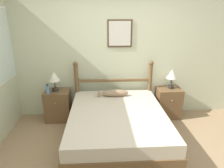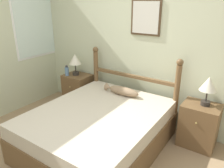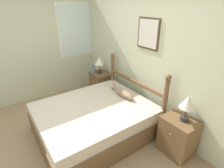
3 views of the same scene
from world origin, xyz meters
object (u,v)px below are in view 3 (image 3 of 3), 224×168
Objects in this scene: nightstand_left at (101,85)px; table_lamp_right at (188,104)px; bed at (95,120)px; nightstand_right at (178,136)px; bottle at (93,69)px; fish_pillow at (123,93)px; table_lamp_left at (99,62)px.

table_lamp_right reaches higher than nightstand_left.
bed is 1.42m from nightstand_right.
bottle is (-2.47, -0.15, -0.19)m from table_lamp_right.
fish_pillow is (-0.02, 0.65, 0.35)m from bed.
nightstand_left is 3.12× the size of bottle.
table_lamp_right is 2.48m from bottle.
bottle is at bearing -137.69° from nightstand_left.
fish_pillow reaches higher than nightstand_right.
nightstand_right reaches higher than bed.
table_lamp_left is 2.35m from table_lamp_right.
nightstand_right is 2.39m from table_lamp_left.
nightstand_left is 0.45m from bottle.
nightstand_left is at bearing 42.31° from bottle.
table_lamp_left is 2.01× the size of bottle.
bottle reaches higher than fish_pillow.
table_lamp_left is at bearing -179.23° from table_lamp_right.
fish_pillow is at bearing -170.01° from table_lamp_right.
nightstand_right is at bearing 0.18° from table_lamp_left.
bottle is (-2.43, -0.13, 0.41)m from nightstand_right.
nightstand_right is at bearing 0.00° from nightstand_left.
table_lamp_left reaches higher than nightstand_left.
table_lamp_right is 1.25m from fish_pillow.
bed is 1.42m from nightstand_left.
table_lamp_left reaches higher than nightstand_right.
nightstand_left and nightstand_right have the same top height.
fish_pillow is at bearing -2.79° from bottle.
table_lamp_left is at bearing 45.57° from bottle.
nightstand_left is at bearing 143.88° from bed.
fish_pillow is (-1.20, -0.21, -0.28)m from table_lamp_right.
fish_pillow reaches higher than nightstand_left.
bottle is at bearing 177.21° from fish_pillow.
bed is at bearing -88.13° from fish_pillow.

